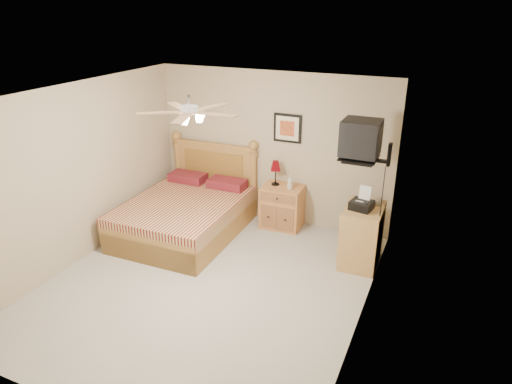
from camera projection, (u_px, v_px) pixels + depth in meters
floor at (207, 284)px, 6.07m from camera, size 4.50×4.50×0.00m
ceiling at (198, 96)px, 5.10m from camera, size 4.00×4.50×0.04m
wall_back at (272, 148)px, 7.48m from camera, size 4.00×0.04×2.50m
wall_front at (63, 299)px, 3.69m from camera, size 4.00×0.04×2.50m
wall_left at (78, 175)px, 6.33m from camera, size 0.04×4.50×2.50m
wall_right at (367, 228)px, 4.84m from camera, size 0.04×4.50×2.50m
bed at (183, 194)px, 7.13m from camera, size 1.64×2.14×1.37m
nightstand at (282, 206)px, 7.51m from camera, size 0.67×0.51×0.71m
table_lamp at (275, 173)px, 7.38m from camera, size 0.28×0.28×0.40m
lotion_bottle at (290, 182)px, 7.23m from camera, size 0.10×0.10×0.23m
framed_picture at (288, 128)px, 7.22m from camera, size 0.46×0.04×0.46m
dresser at (362, 236)px, 6.41m from camera, size 0.52×0.74×0.86m
fax_machine at (362, 199)px, 6.15m from camera, size 0.33×0.35×0.30m
magazine_lower at (365, 199)px, 6.49m from camera, size 0.24×0.31×0.03m
magazine_upper at (365, 197)px, 6.49m from camera, size 0.25×0.33×0.02m
wall_tv at (372, 142)px, 5.85m from camera, size 0.56×0.46×0.58m
ceiling_fan at (189, 112)px, 4.99m from camera, size 1.14×1.14×0.28m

